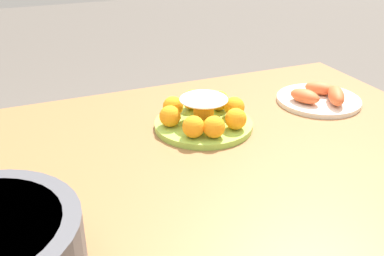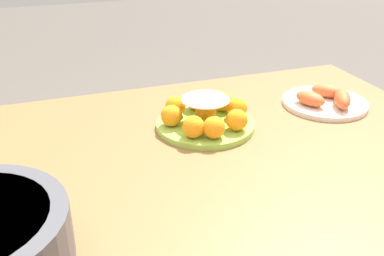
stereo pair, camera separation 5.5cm
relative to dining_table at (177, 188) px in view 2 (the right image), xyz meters
The scene contains 3 objects.
dining_table is the anchor object (origin of this frame).
cake_plate 0.22m from the dining_table, 132.60° to the right, with size 0.26×0.26×0.09m.
seafood_platter 0.55m from the dining_table, 163.64° to the right, with size 0.25×0.25×0.06m.
Camera 2 is at (0.28, 0.88, 1.27)m, focal length 42.00 mm.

